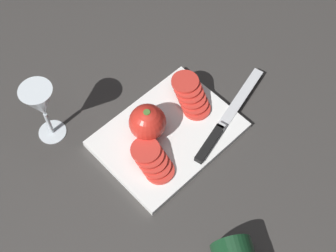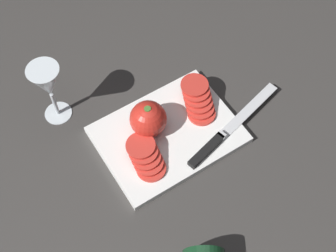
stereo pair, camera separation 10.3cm
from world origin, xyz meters
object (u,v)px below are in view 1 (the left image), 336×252
whole_tomato (147,122)px  tomato_slice_stack_far (152,160)px  wine_glass (41,104)px  tomato_slice_stack_near (191,95)px  knife (218,131)px

whole_tomato → tomato_slice_stack_far: bearing=-125.4°
wine_glass → tomato_slice_stack_near: (0.28, -0.16, -0.08)m
wine_glass → whole_tomato: bearing=-46.0°
knife → tomato_slice_stack_near: bearing=66.2°
wine_glass → whole_tomato: (0.15, -0.16, -0.06)m
whole_tomato → knife: size_ratio=0.29×
tomato_slice_stack_far → knife: bearing=-15.2°
whole_tomato → tomato_slice_stack_near: whole_tomato is taller
wine_glass → knife: (0.27, -0.27, -0.09)m
wine_glass → tomato_slice_stack_near: 0.34m
wine_glass → tomato_slice_stack_far: bearing=-64.6°
knife → tomato_slice_stack_near: (0.02, 0.10, 0.01)m
knife → wine_glass: bearing=120.7°
whole_tomato → tomato_slice_stack_far: (-0.05, -0.07, -0.03)m
wine_glass → knife: bearing=-45.2°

